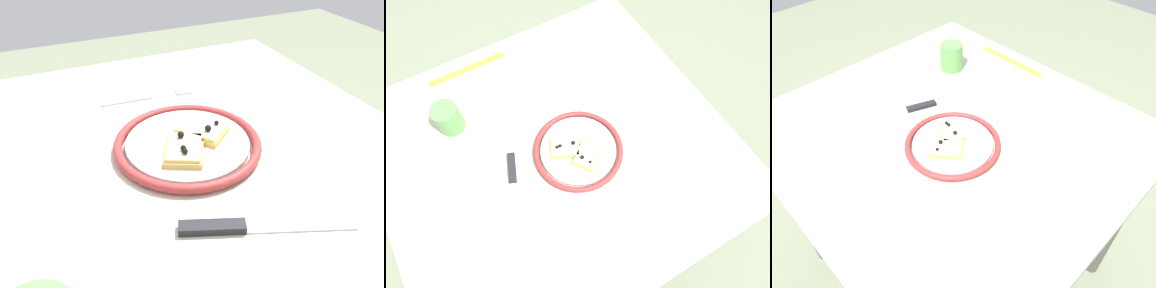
# 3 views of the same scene
# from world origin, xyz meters

# --- Properties ---
(dining_table) EXTENTS (0.98, 0.91, 0.78)m
(dining_table) POSITION_xyz_m (0.00, 0.00, 0.67)
(dining_table) COLOR #BCB29E
(dining_table) RESTS_ON ground_plane
(plate) EXTENTS (0.26, 0.26, 0.02)m
(plate) POSITION_xyz_m (-0.05, 0.05, 0.79)
(plate) COLOR white
(plate) RESTS_ON dining_table
(pizza_slice_near) EXTENTS (0.11, 0.10, 0.03)m
(pizza_slice_near) POSITION_xyz_m (-0.06, 0.08, 0.80)
(pizza_slice_near) COLOR tan
(pizza_slice_near) RESTS_ON plate
(pizza_slice_far) EXTENTS (0.10, 0.09, 0.03)m
(pizza_slice_far) POSITION_xyz_m (-0.02, 0.03, 0.80)
(pizza_slice_far) COLOR tan
(pizza_slice_far) RESTS_ON plate
(knife) EXTENTS (0.10, 0.23, 0.01)m
(knife) POSITION_xyz_m (0.15, 0.03, 0.78)
(knife) COLOR silver
(knife) RESTS_ON dining_table
(fork) EXTENTS (0.03, 0.20, 0.00)m
(fork) POSITION_xyz_m (-0.26, 0.04, 0.78)
(fork) COLOR silver
(fork) RESTS_ON dining_table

